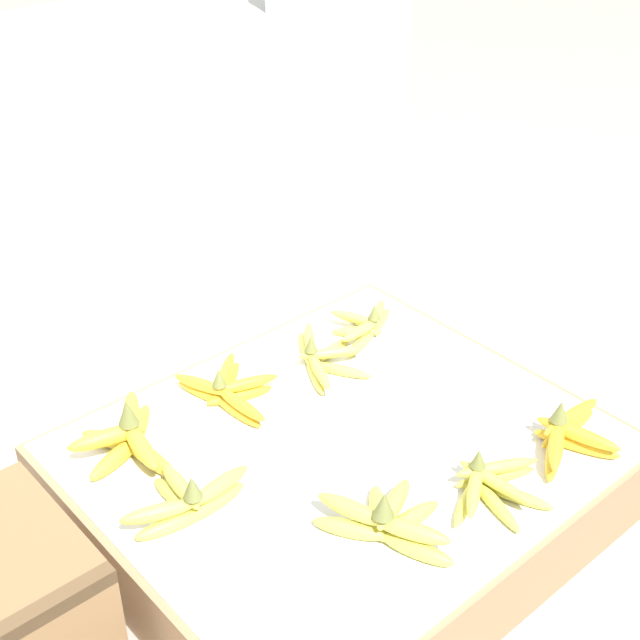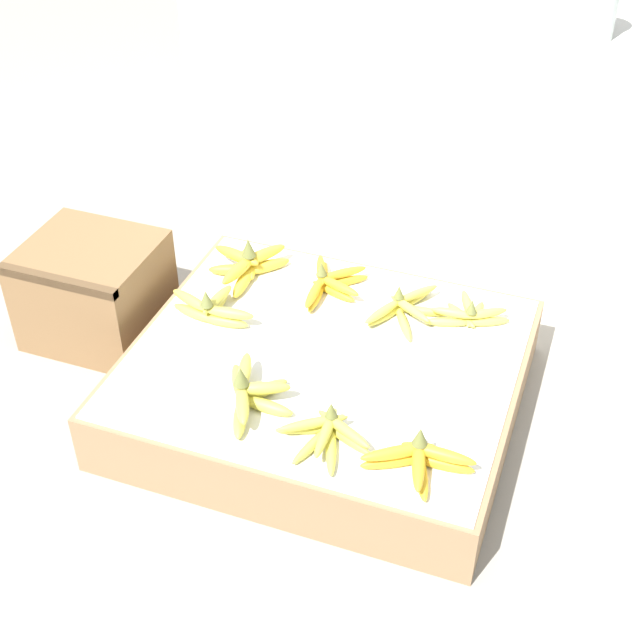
# 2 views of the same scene
# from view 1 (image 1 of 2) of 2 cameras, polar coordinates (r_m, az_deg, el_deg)

# --- Properties ---
(ground_plane) EXTENTS (10.00, 10.00, 0.00)m
(ground_plane) POSITION_cam_1_polar(r_m,az_deg,el_deg) (1.76, 1.37, -12.02)
(ground_plane) COLOR gray
(display_platform) EXTENTS (0.91, 0.79, 0.16)m
(display_platform) POSITION_cam_1_polar(r_m,az_deg,el_deg) (1.71, 1.40, -10.06)
(display_platform) COLOR #997551
(display_platform) RESTS_ON ground_plane
(back_vendor_table) EXTENTS (1.36, 0.51, 0.75)m
(back_vendor_table) POSITION_cam_1_polar(r_m,az_deg,el_deg) (2.15, -12.51, 8.11)
(back_vendor_table) COLOR beige
(back_vendor_table) RESTS_ON ground_plane
(banana_bunch_front_midleft) EXTENTS (0.20, 0.24, 0.11)m
(banana_bunch_front_midleft) POSITION_cam_1_polar(r_m,az_deg,el_deg) (1.47, 4.32, -12.69)
(banana_bunch_front_midleft) COLOR gold
(banana_bunch_front_midleft) RESTS_ON display_platform
(banana_bunch_front_midright) EXTENTS (0.22, 0.17, 0.08)m
(banana_bunch_front_midright) POSITION_cam_1_polar(r_m,az_deg,el_deg) (1.56, 10.84, -10.35)
(banana_bunch_front_midright) COLOR gold
(banana_bunch_front_midright) RESTS_ON display_platform
(banana_bunch_front_right) EXTENTS (0.23, 0.16, 0.10)m
(banana_bunch_front_right) POSITION_cam_1_polar(r_m,az_deg,el_deg) (1.69, 15.52, -7.09)
(banana_bunch_front_right) COLOR gold
(banana_bunch_front_right) RESTS_ON display_platform
(banana_bunch_middle_left) EXTENTS (0.24, 0.13, 0.10)m
(banana_bunch_middle_left) POSITION_cam_1_polar(r_m,az_deg,el_deg) (1.51, -8.48, -11.34)
(banana_bunch_middle_left) COLOR gold
(banana_bunch_middle_left) RESTS_ON display_platform
(banana_bunch_back_left) EXTENTS (0.21, 0.23, 0.11)m
(banana_bunch_back_left) POSITION_cam_1_polar(r_m,az_deg,el_deg) (1.65, -12.15, -7.41)
(banana_bunch_back_left) COLOR gold
(banana_bunch_back_left) RESTS_ON display_platform
(banana_bunch_back_midleft) EXTENTS (0.17, 0.24, 0.09)m
(banana_bunch_back_midleft) POSITION_cam_1_polar(r_m,az_deg,el_deg) (1.75, -5.93, -4.48)
(banana_bunch_back_midleft) COLOR gold
(banana_bunch_back_midleft) RESTS_ON display_platform
(banana_bunch_back_midright) EXTENTS (0.19, 0.23, 0.08)m
(banana_bunch_back_midright) POSITION_cam_1_polar(r_m,az_deg,el_deg) (1.83, 0.06, -2.43)
(banana_bunch_back_midright) COLOR #DBCC4C
(banana_bunch_back_midright) RESTS_ON display_platform
(banana_bunch_back_right) EXTENTS (0.20, 0.14, 0.08)m
(banana_bunch_back_right) POSITION_cam_1_polar(r_m,az_deg,el_deg) (1.94, 2.92, -0.32)
(banana_bunch_back_right) COLOR #DBCC4C
(banana_bunch_back_right) RESTS_ON display_platform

